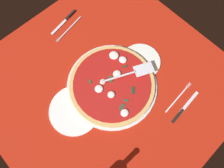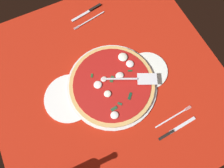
% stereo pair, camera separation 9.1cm
% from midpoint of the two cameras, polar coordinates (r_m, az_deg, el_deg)
% --- Properties ---
extents(ground_plane, '(1.13, 1.13, 0.01)m').
position_cam_midpoint_polar(ground_plane, '(0.94, -4.45, -0.12)').
color(ground_plane, '#AD1F0E').
extents(checker_pattern, '(1.13, 1.13, 0.00)m').
position_cam_midpoint_polar(checker_pattern, '(0.94, -4.47, -0.03)').
color(checker_pattern, silver).
rests_on(checker_pattern, ground_plane).
extents(pizza_pan, '(0.44, 0.44, 0.01)m').
position_cam_midpoint_polar(pizza_pan, '(0.93, -2.79, -0.72)').
color(pizza_pan, silver).
rests_on(pizza_pan, ground_plane).
extents(dinner_plate_left, '(0.20, 0.20, 0.01)m').
position_cam_midpoint_polar(dinner_plate_left, '(0.98, 6.01, 6.45)').
color(dinner_plate_left, white).
rests_on(dinner_plate_left, ground_plane).
extents(dinner_plate_right, '(0.24, 0.24, 0.01)m').
position_cam_midpoint_polar(dinner_plate_right, '(0.92, -13.99, -7.96)').
color(dinner_plate_right, white).
rests_on(dinner_plate_right, ground_plane).
extents(pizza, '(0.41, 0.41, 0.03)m').
position_cam_midpoint_polar(pizza, '(0.91, -2.81, -0.35)').
color(pizza, tan).
rests_on(pizza, pizza_pan).
extents(pizza_server, '(0.25, 0.14, 0.01)m').
position_cam_midpoint_polar(pizza_server, '(0.91, 2.81, 2.88)').
color(pizza_server, silver).
rests_on(pizza_server, pizza).
extents(place_setting_near, '(0.21, 0.15, 0.01)m').
position_cam_midpoint_polar(place_setting_near, '(1.13, -15.64, 16.53)').
color(place_setting_near, white).
rests_on(place_setting_near, ground_plane).
extents(place_setting_far, '(0.21, 0.13, 0.01)m').
position_cam_midpoint_polar(place_setting_far, '(0.95, 17.35, -6.12)').
color(place_setting_far, white).
rests_on(place_setting_far, ground_plane).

